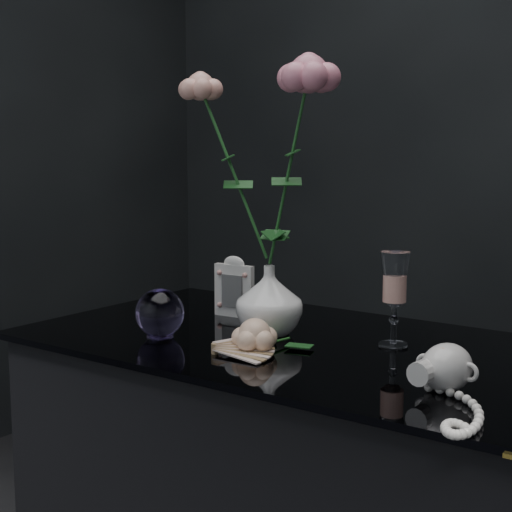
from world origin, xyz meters
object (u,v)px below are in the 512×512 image
Objects in this scene: wine_glass at (394,299)px; paperweight at (160,313)px; picture_frame at (234,286)px; pearl_jar at (447,365)px; loose_rose at (255,335)px; vase at (269,300)px.

paperweight is at bearing -153.05° from wine_glass.
picture_frame is 0.22m from paperweight.
wine_glass reaches higher than pearl_jar.
vase is at bearing 128.81° from loose_rose.
picture_frame is (-0.38, 0.03, -0.02)m from wine_glass.
picture_frame is at bearing 164.64° from pearl_jar.
pearl_jar is at bearing 1.01° from paperweight.
paperweight is at bearing -94.03° from picture_frame.
vase is 1.44× the size of paperweight.
picture_frame is at bearing 149.86° from vase.
picture_frame is at bearing 175.93° from wine_glass.
paperweight is 0.56m from pearl_jar.
picture_frame is at bearing 88.78° from paperweight.
vase is at bearing 168.38° from pearl_jar.
picture_frame is 0.50× the size of pearl_jar.
paperweight is (-0.15, -0.13, -0.02)m from vase.
picture_frame reaches higher than pearl_jar.
picture_frame is at bearing 149.43° from loose_rose.
vase is 1.03× the size of picture_frame.
pearl_jar is at bearing 13.97° from loose_rose.
pearl_jar is at bearing -23.77° from picture_frame.
vase reaches higher than loose_rose.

